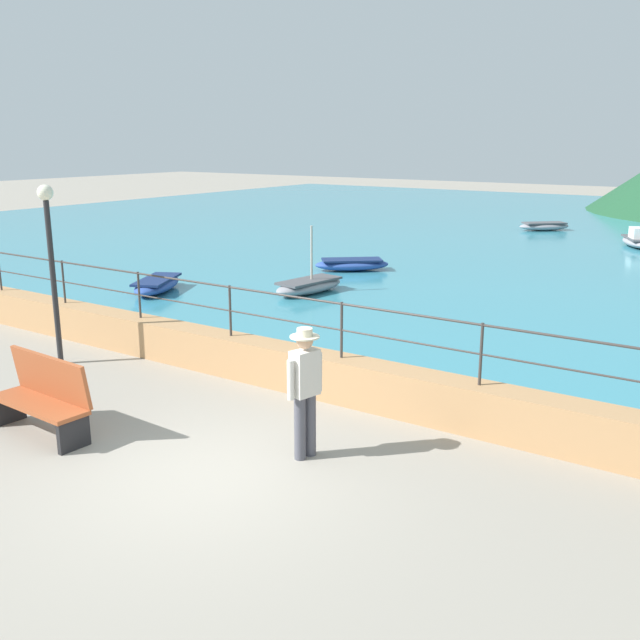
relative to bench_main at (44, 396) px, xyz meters
The scene contains 12 objects.
ground_plane 2.80m from the bench_main, ahead, with size 120.00×120.00×0.00m, color gray.
promenade_wall 4.43m from the bench_main, 51.98° to the left, with size 20.00×0.56×0.70m, color tan.
railing 4.49m from the bench_main, 51.98° to the left, with size 18.44×0.04×0.90m.
lake_water 26.27m from the bench_main, 84.04° to the left, with size 64.00×44.32×0.06m, color teal.
bench_main is the anchor object (origin of this frame).
person_walking 3.79m from the bench_main, 22.20° to the left, with size 0.38×0.56×1.75m.
lamp_post 3.74m from the bench_main, 140.47° to the left, with size 0.28×0.28×3.28m.
boat_0 13.46m from the bench_main, 102.98° to the left, with size 2.34×2.18×0.36m.
boat_1 9.39m from the bench_main, 127.28° to the left, with size 1.81×2.46×0.36m.
boat_2 23.66m from the bench_main, 81.93° to the left, with size 1.81×2.46×0.76m.
boat_3 26.48m from the bench_main, 92.52° to the left, with size 2.29×2.24×0.36m.
boat_7 9.89m from the bench_main, 102.94° to the left, with size 1.22×2.40×1.78m.
Camera 1 is at (5.79, -5.92, 4.06)m, focal length 40.15 mm.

